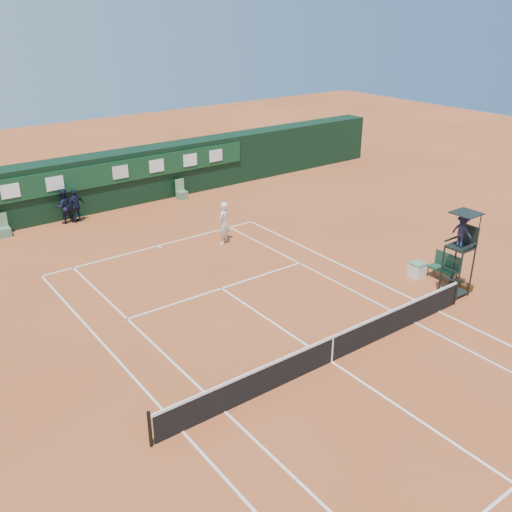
{
  "coord_description": "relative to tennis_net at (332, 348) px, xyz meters",
  "views": [
    {
      "loc": [
        -11.08,
        -10.89,
        10.53
      ],
      "look_at": [
        1.43,
        6.0,
        1.2
      ],
      "focal_mm": 40.0,
      "sensor_mm": 36.0,
      "label": 1
    }
  ],
  "objects": [
    {
      "name": "linesman_chair_left",
      "position": [
        -5.5,
        17.48,
        -0.19
      ],
      "size": [
        0.55,
        0.5,
        1.15
      ],
      "color": "#558261",
      "rests_on": "ground"
    },
    {
      "name": "tennis_bag",
      "position": [
        7.74,
        0.58,
        -0.36
      ],
      "size": [
        0.39,
        0.8,
        0.29
      ],
      "primitive_type": "cube",
      "rotation": [
        0.0,
        0.0,
        0.06
      ],
      "color": "black",
      "rests_on": "ground"
    },
    {
      "name": "court_lines",
      "position": [
        0.0,
        0.0,
        -0.5
      ],
      "size": [
        11.05,
        23.85,
        0.01
      ],
      "color": "white",
      "rests_on": "ground"
    },
    {
      "name": "ball_kid_left",
      "position": [
        -2.39,
        17.58,
        0.38
      ],
      "size": [
        0.9,
        0.72,
        1.78
      ],
      "primitive_type": "imported",
      "rotation": [
        0.0,
        0.0,
        3.09
      ],
      "color": "black",
      "rests_on": "ground"
    },
    {
      "name": "cooler",
      "position": [
        7.17,
        2.41,
        -0.18
      ],
      "size": [
        0.57,
        0.57,
        0.65
      ],
      "color": "silver",
      "rests_on": "ground"
    },
    {
      "name": "umpire_chair",
      "position": [
        7.05,
        0.51,
        1.95
      ],
      "size": [
        0.96,
        0.95,
        3.42
      ],
      "color": "black",
      "rests_on": "ground"
    },
    {
      "name": "ball_kid_right",
      "position": [
        -1.86,
        17.35,
        0.38
      ],
      "size": [
        1.12,
        0.65,
        1.79
      ],
      "primitive_type": "imported",
      "rotation": [
        0.0,
        0.0,
        3.36
      ],
      "color": "black",
      "rests_on": "ground"
    },
    {
      "name": "player",
      "position": [
        2.74,
        10.36,
        0.51
      ],
      "size": [
        0.89,
        0.83,
        2.04
      ],
      "primitive_type": "imported",
      "rotation": [
        0.0,
        0.0,
        3.75
      ],
      "color": "white",
      "rests_on": "ground"
    },
    {
      "name": "tennis_ball",
      "position": [
        2.72,
        5.59,
        -0.47
      ],
      "size": [
        0.07,
        0.07,
        0.07
      ],
      "primitive_type": "sphere",
      "color": "#D4E936",
      "rests_on": "ground"
    },
    {
      "name": "player_bench",
      "position": [
        7.96,
        1.65,
        0.09
      ],
      "size": [
        0.55,
        1.2,
        1.1
      ],
      "color": "#1A432B",
      "rests_on": "ground"
    },
    {
      "name": "ground",
      "position": [
        0.0,
        0.0,
        -0.51
      ],
      "size": [
        90.0,
        90.0,
        0.0
      ],
      "primitive_type": "plane",
      "color": "#C0592D",
      "rests_on": "ground"
    },
    {
      "name": "tennis_net",
      "position": [
        0.0,
        0.0,
        0.0
      ],
      "size": [
        12.9,
        0.1,
        1.1
      ],
      "color": "black",
      "rests_on": "ground"
    },
    {
      "name": "back_wall",
      "position": [
        0.0,
        18.74,
        1.0
      ],
      "size": [
        40.0,
        1.65,
        3.0
      ],
      "color": "black",
      "rests_on": "ground"
    },
    {
      "name": "linesman_chair_right",
      "position": [
        4.5,
        17.48,
        -0.19
      ],
      "size": [
        0.55,
        0.5,
        1.15
      ],
      "color": "#56835A",
      "rests_on": "ground"
    }
  ]
}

